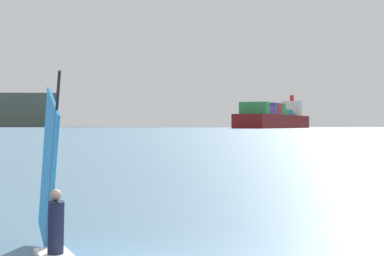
# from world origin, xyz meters

# --- Properties ---
(windsurfer) EXTENTS (1.49, 3.91, 3.93)m
(windsurfer) POSITION_xyz_m (-1.86, 0.90, 0.93)
(windsurfer) COLOR white
(windsurfer) RESTS_ON ground_plane
(cargo_ship) EXTENTS (97.18, 161.72, 33.27)m
(cargo_ship) POSITION_xyz_m (113.18, 620.79, 9.15)
(cargo_ship) COLOR maroon
(cargo_ship) RESTS_ON ground_plane
(distant_headland) EXTENTS (991.07, 450.80, 49.81)m
(distant_headland) POSITION_xyz_m (102.93, 1213.92, 24.90)
(distant_headland) COLOR #4C564C
(distant_headland) RESTS_ON ground_plane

